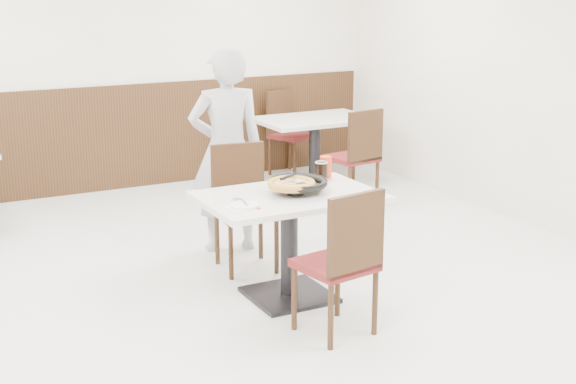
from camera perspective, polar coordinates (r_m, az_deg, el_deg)
name	(u,v)px	position (r m, az deg, el deg)	size (l,w,h in m)	color
floor	(256,302)	(5.60, -2.27, -7.86)	(7.00, 7.00, 0.00)	beige
wall_back	(108,56)	(8.50, -12.71, 9.41)	(6.00, 0.04, 2.80)	beige
wainscot_back	(113,138)	(8.60, -12.35, 3.76)	(5.90, 0.03, 1.10)	black
main_table	(289,246)	(5.56, 0.08, -3.89)	(1.20, 0.80, 0.75)	beige
chair_near	(335,261)	(4.99, 3.36, -4.93)	(0.42, 0.42, 0.95)	black
chair_far	(246,209)	(6.08, -3.01, -1.24)	(0.42, 0.42, 0.95)	black
trivet	(296,192)	(5.45, 0.54, 0.04)	(0.12, 0.12, 0.04)	black
pizza_pan	(298,186)	(5.49, 0.70, 0.41)	(0.36, 0.36, 0.01)	black
pizza	(291,186)	(5.43, 0.23, 0.45)	(0.31, 0.31, 0.02)	#B6832E
pizza_server	(298,181)	(5.44, 0.72, 0.82)	(0.07, 0.09, 0.00)	white
napkin	(241,207)	(5.14, -3.35, -1.10)	(0.17, 0.17, 0.00)	silver
side_plate	(245,205)	(5.16, -3.08, -0.95)	(0.18, 0.18, 0.01)	white
fork	(244,202)	(5.20, -3.15, -0.72)	(0.02, 0.18, 0.00)	white
cola_glass	(321,172)	(5.81, 2.39, 1.45)	(0.08, 0.08, 0.13)	black
red_cup	(326,167)	(5.89, 2.70, 1.79)	(0.09, 0.09, 0.16)	red
diner_person	(227,150)	(6.47, -4.39, 2.98)	(0.61, 0.40, 1.67)	#AAABAF
bg_table_right	(315,153)	(8.53, 1.91, 2.81)	(1.20, 0.80, 0.75)	beige
bg_chair_right_near	(352,156)	(7.94, 4.57, 2.60)	(0.42, 0.42, 0.95)	black
bg_chair_right_far	(292,133)	(9.06, 0.29, 4.19)	(0.42, 0.42, 0.95)	black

